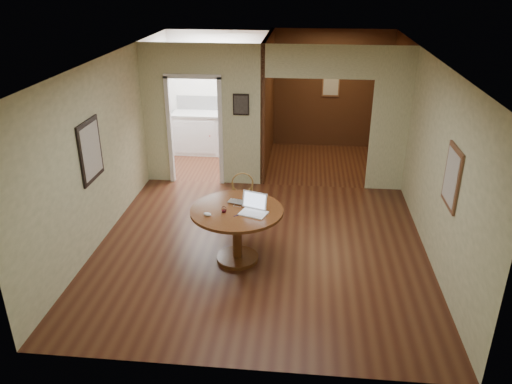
# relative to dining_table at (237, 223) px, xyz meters

# --- Properties ---
(floor) EXTENTS (5.00, 5.00, 0.00)m
(floor) POSITION_rel_dining_table_xyz_m (0.31, 0.32, -0.61)
(floor) COLOR #411E12
(floor) RESTS_ON ground
(room_shell) EXTENTS (5.20, 7.50, 5.00)m
(room_shell) POSITION_rel_dining_table_xyz_m (-0.16, 3.42, 0.68)
(room_shell) COLOR white
(room_shell) RESTS_ON ground
(dining_table) EXTENTS (1.31, 1.31, 0.82)m
(dining_table) POSITION_rel_dining_table_xyz_m (0.00, 0.00, 0.00)
(dining_table) COLOR brown
(dining_table) RESTS_ON ground
(chair) EXTENTS (0.44, 0.44, 0.92)m
(chair) POSITION_rel_dining_table_xyz_m (-0.05, 1.03, -0.10)
(chair) COLOR olive
(chair) RESTS_ON ground
(open_laptop) EXTENTS (0.43, 0.42, 0.26)m
(open_laptop) POSITION_rel_dining_table_xyz_m (0.25, -0.05, 0.28)
(open_laptop) COLOR white
(open_laptop) RESTS_ON dining_table
(closed_laptop) EXTENTS (0.41, 0.31, 0.03)m
(closed_laptop) POSITION_rel_dining_table_xyz_m (0.02, 0.14, 0.23)
(closed_laptop) COLOR #A9A9AD
(closed_laptop) RESTS_ON dining_table
(mouse) EXTENTS (0.13, 0.10, 0.05)m
(mouse) POSITION_rel_dining_table_xyz_m (-0.37, -0.24, 0.24)
(mouse) COLOR white
(mouse) RESTS_ON dining_table
(wine_glass) EXTENTS (0.08, 0.08, 0.09)m
(wine_glass) POSITION_rel_dining_table_xyz_m (-0.16, -0.12, 0.26)
(wine_glass) COLOR white
(wine_glass) RESTS_ON dining_table
(pen) EXTENTS (0.11, 0.10, 0.01)m
(pen) POSITION_rel_dining_table_xyz_m (0.04, -0.18, 0.22)
(pen) COLOR #0D135B
(pen) RESTS_ON dining_table
(kitchen_cabinet) EXTENTS (2.06, 0.60, 0.94)m
(kitchen_cabinet) POSITION_rel_dining_table_xyz_m (-1.04, 4.52, -0.14)
(kitchen_cabinet) COLOR white
(kitchen_cabinet) RESTS_ON ground
(grocery_bag) EXTENTS (0.37, 0.34, 0.31)m
(grocery_bag) POSITION_rel_dining_table_xyz_m (-0.72, 4.52, 0.48)
(grocery_bag) COLOR beige
(grocery_bag) RESTS_ON kitchen_cabinet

